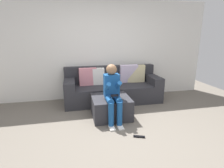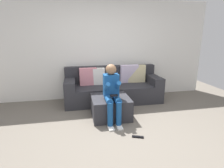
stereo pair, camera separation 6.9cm
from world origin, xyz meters
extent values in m
plane|color=#6B6359|center=(0.00, 0.00, 0.00)|extent=(7.63, 7.63, 0.00)
cube|color=silver|center=(0.00, 2.27, 1.27)|extent=(5.87, 0.10, 2.54)
cube|color=#2D2D33|center=(0.24, 1.79, 0.22)|extent=(2.39, 0.86, 0.43)
cube|color=#2D2D33|center=(0.24, 2.13, 0.65)|extent=(2.39, 0.19, 0.44)
cube|color=#2D2D33|center=(-0.82, 1.79, 0.53)|extent=(0.25, 0.86, 0.20)
cube|color=#2D2D33|center=(1.31, 1.79, 0.53)|extent=(0.25, 0.86, 0.20)
cube|color=pink|center=(-0.37, 1.94, 0.65)|extent=(0.44, 0.19, 0.43)
cube|color=white|center=(-0.17, 1.94, 0.64)|extent=(0.42, 0.17, 0.42)
cube|color=beige|center=(0.91, 1.97, 0.66)|extent=(0.47, 0.16, 0.46)
cube|color=silver|center=(0.71, 1.97, 0.67)|extent=(0.48, 0.18, 0.48)
cube|color=#2D2D33|center=(0.01, 0.93, 0.21)|extent=(0.77, 0.75, 0.42)
cube|color=#194C8C|center=(0.00, 0.83, 0.70)|extent=(0.29, 0.20, 0.44)
sphere|color=#8C6647|center=(0.00, 0.83, 1.02)|extent=(0.21, 0.21, 0.21)
cylinder|color=#194C8C|center=(-0.08, 0.65, 0.48)|extent=(0.12, 0.36, 0.12)
cylinder|color=#194C8C|center=(-0.08, 0.47, 0.26)|extent=(0.10, 0.10, 0.45)
cube|color=white|center=(-0.08, 0.41, 0.01)|extent=(0.10, 0.22, 0.03)
cylinder|color=#194C8C|center=(-0.11, 0.70, 0.70)|extent=(0.08, 0.36, 0.28)
cylinder|color=#194C8C|center=(0.08, 0.65, 0.48)|extent=(0.12, 0.36, 0.12)
cylinder|color=#194C8C|center=(0.08, 0.47, 0.26)|extent=(0.10, 0.10, 0.45)
cube|color=white|center=(0.08, 0.41, 0.01)|extent=(0.10, 0.22, 0.03)
cylinder|color=#194C8C|center=(0.10, 0.71, 0.71)|extent=(0.08, 0.33, 0.26)
cube|color=black|center=(0.00, 0.56, 0.58)|extent=(0.14, 0.06, 0.03)
cube|color=black|center=(0.30, 0.03, 0.01)|extent=(0.20, 0.11, 0.02)
camera|label=1|loc=(-0.71, -2.48, 1.65)|focal=28.88mm
camera|label=2|loc=(-0.64, -2.50, 1.65)|focal=28.88mm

